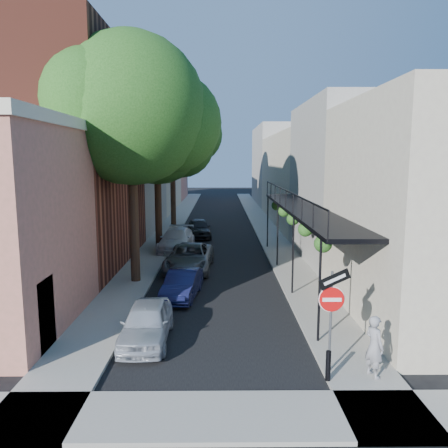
{
  "coord_description": "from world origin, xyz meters",
  "views": [
    {
      "loc": [
        0.21,
        -10.1,
        5.82
      ],
      "look_at": [
        0.39,
        10.13,
        2.8
      ],
      "focal_mm": 35.0,
      "sensor_mm": 36.0,
      "label": 1
    }
  ],
  "objects_px": {
    "parked_car_b": "(182,284)",
    "bollard": "(328,366)",
    "oak_near": "(141,113)",
    "parked_car_d": "(177,240)",
    "pedestrian": "(374,346)",
    "oak_mid": "(163,139)",
    "parked_car_e": "(199,228)",
    "sign_post": "(332,303)",
    "parked_car_a": "(147,323)",
    "parked_car_c": "(190,258)",
    "oak_far": "(178,130)"
  },
  "relations": [
    {
      "from": "oak_far",
      "to": "pedestrian",
      "type": "height_order",
      "value": "oak_far"
    },
    {
      "from": "parked_car_b",
      "to": "bollard",
      "type": "bearing_deg",
      "value": -51.56
    },
    {
      "from": "sign_post",
      "to": "parked_car_b",
      "type": "relative_size",
      "value": 0.84
    },
    {
      "from": "oak_far",
      "to": "parked_car_b",
      "type": "relative_size",
      "value": 3.36
    },
    {
      "from": "parked_car_b",
      "to": "pedestrian",
      "type": "relative_size",
      "value": 2.13
    },
    {
      "from": "oak_near",
      "to": "parked_car_a",
      "type": "xyz_separation_m",
      "value": [
        1.21,
        -6.99,
        -7.25
      ]
    },
    {
      "from": "sign_post",
      "to": "parked_car_d",
      "type": "xyz_separation_m",
      "value": [
        -5.76,
        16.47,
        -1.34
      ]
    },
    {
      "from": "sign_post",
      "to": "oak_near",
      "type": "xyz_separation_m",
      "value": [
        -6.53,
        9.29,
        5.84
      ]
    },
    {
      "from": "parked_car_b",
      "to": "parked_car_c",
      "type": "bearing_deg",
      "value": 97.14
    },
    {
      "from": "pedestrian",
      "to": "oak_mid",
      "type": "bearing_deg",
      "value": 1.19
    },
    {
      "from": "parked_car_c",
      "to": "parked_car_b",
      "type": "bearing_deg",
      "value": -86.79
    },
    {
      "from": "oak_far",
      "to": "parked_car_e",
      "type": "xyz_separation_m",
      "value": [
        1.95,
        -5.1,
        -7.56
      ]
    },
    {
      "from": "parked_car_b",
      "to": "oak_near",
      "type": "bearing_deg",
      "value": 135.07
    },
    {
      "from": "parked_car_b",
      "to": "parked_car_d",
      "type": "height_order",
      "value": "parked_car_d"
    },
    {
      "from": "oak_far",
      "to": "parked_car_b",
      "type": "bearing_deg",
      "value": -84.29
    },
    {
      "from": "pedestrian",
      "to": "parked_car_b",
      "type": "bearing_deg",
      "value": 16.36
    },
    {
      "from": "oak_far",
      "to": "parked_car_d",
      "type": "xyz_separation_m",
      "value": [
        0.75,
        -9.83,
        -7.57
      ]
    },
    {
      "from": "oak_mid",
      "to": "parked_car_a",
      "type": "height_order",
      "value": "oak_mid"
    },
    {
      "from": "oak_mid",
      "to": "parked_car_c",
      "type": "xyz_separation_m",
      "value": [
        2.02,
        -5.95,
        -6.37
      ]
    },
    {
      "from": "sign_post",
      "to": "parked_car_b",
      "type": "distance_m",
      "value": 8.28
    },
    {
      "from": "sign_post",
      "to": "parked_car_c",
      "type": "height_order",
      "value": "sign_post"
    },
    {
      "from": "parked_car_d",
      "to": "pedestrian",
      "type": "distance_m",
      "value": 18.08
    },
    {
      "from": "oak_near",
      "to": "parked_car_d",
      "type": "bearing_deg",
      "value": 83.9
    },
    {
      "from": "parked_car_a",
      "to": "bollard",
      "type": "bearing_deg",
      "value": -29.0
    },
    {
      "from": "sign_post",
      "to": "pedestrian",
      "type": "height_order",
      "value": "sign_post"
    },
    {
      "from": "oak_mid",
      "to": "parked_car_e",
      "type": "distance_m",
      "value": 7.75
    },
    {
      "from": "parked_car_a",
      "to": "parked_car_d",
      "type": "bearing_deg",
      "value": 91.03
    },
    {
      "from": "sign_post",
      "to": "parked_car_c",
      "type": "distance_m",
      "value": 12.27
    },
    {
      "from": "parked_car_b",
      "to": "parked_car_d",
      "type": "bearing_deg",
      "value": 104.19
    },
    {
      "from": "oak_near",
      "to": "parked_car_c",
      "type": "height_order",
      "value": "oak_near"
    },
    {
      "from": "sign_post",
      "to": "bollard",
      "type": "relative_size",
      "value": 3.74
    },
    {
      "from": "parked_car_a",
      "to": "pedestrian",
      "type": "relative_size",
      "value": 2.22
    },
    {
      "from": "pedestrian",
      "to": "parked_car_a",
      "type": "bearing_deg",
      "value": 45.79
    },
    {
      "from": "oak_far",
      "to": "pedestrian",
      "type": "xyz_separation_m",
      "value": [
        7.6,
        -26.56,
        -7.31
      ]
    },
    {
      "from": "oak_mid",
      "to": "pedestrian",
      "type": "relative_size",
      "value": 6.13
    },
    {
      "from": "parked_car_d",
      "to": "oak_mid",
      "type": "bearing_deg",
      "value": 139.9
    },
    {
      "from": "bollard",
      "to": "parked_car_d",
      "type": "bearing_deg",
      "value": 108.29
    },
    {
      "from": "bollard",
      "to": "parked_car_d",
      "type": "xyz_separation_m",
      "value": [
        -5.6,
        16.94,
        0.17
      ]
    },
    {
      "from": "oak_mid",
      "to": "parked_car_d",
      "type": "distance_m",
      "value": 6.46
    },
    {
      "from": "parked_car_c",
      "to": "pedestrian",
      "type": "distance_m",
      "value": 12.88
    },
    {
      "from": "oak_near",
      "to": "oak_mid",
      "type": "height_order",
      "value": "oak_near"
    },
    {
      "from": "parked_car_a",
      "to": "parked_car_b",
      "type": "height_order",
      "value": "parked_car_a"
    },
    {
      "from": "parked_car_d",
      "to": "sign_post",
      "type": "bearing_deg",
      "value": -66.86
    },
    {
      "from": "sign_post",
      "to": "parked_car_e",
      "type": "bearing_deg",
      "value": 102.14
    },
    {
      "from": "oak_far",
      "to": "parked_car_d",
      "type": "height_order",
      "value": "oak_far"
    },
    {
      "from": "sign_post",
      "to": "oak_near",
      "type": "height_order",
      "value": "oak_near"
    },
    {
      "from": "parked_car_a",
      "to": "pedestrian",
      "type": "distance_m",
      "value": 6.9
    },
    {
      "from": "bollard",
      "to": "parked_car_c",
      "type": "xyz_separation_m",
      "value": [
        -4.4,
        11.78,
        0.17
      ]
    },
    {
      "from": "parked_car_e",
      "to": "parked_car_d",
      "type": "bearing_deg",
      "value": -110.95
    },
    {
      "from": "oak_mid",
      "to": "parked_car_d",
      "type": "bearing_deg",
      "value": -43.97
    }
  ]
}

